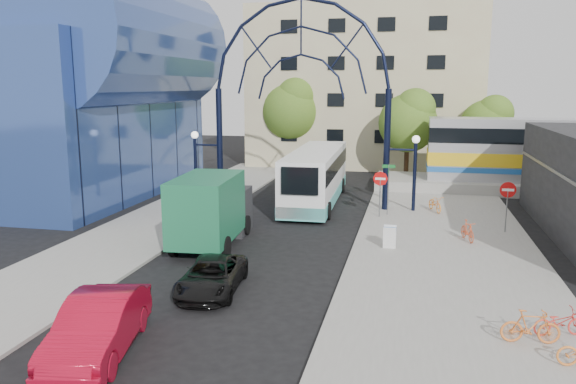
% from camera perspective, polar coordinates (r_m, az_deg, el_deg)
% --- Properties ---
extents(ground, '(120.00, 120.00, 0.00)m').
position_cam_1_polar(ground, '(20.59, -6.53, -9.64)').
color(ground, black).
rests_on(ground, ground).
extents(sidewalk_east, '(8.00, 56.00, 0.12)m').
position_cam_1_polar(sidewalk_east, '(23.37, 15.96, -7.34)').
color(sidewalk_east, gray).
rests_on(sidewalk_east, ground).
extents(plaza_west, '(5.00, 50.00, 0.12)m').
position_cam_1_polar(plaza_west, '(28.35, -15.06, -4.12)').
color(plaza_west, gray).
rests_on(plaza_west, ground).
extents(gateway_arch, '(13.64, 0.44, 12.10)m').
position_cam_1_polar(gateway_arch, '(32.88, 1.32, 13.19)').
color(gateway_arch, black).
rests_on(gateway_arch, ground).
extents(stop_sign, '(0.80, 0.07, 2.50)m').
position_cam_1_polar(stop_sign, '(30.69, 9.35, 0.92)').
color(stop_sign, slate).
rests_on(stop_sign, sidewalk_east).
extents(do_not_enter_sign, '(0.76, 0.07, 2.48)m').
position_cam_1_polar(do_not_enter_sign, '(29.05, 21.41, -0.27)').
color(do_not_enter_sign, slate).
rests_on(do_not_enter_sign, sidewalk_east).
extents(street_name_sign, '(0.70, 0.70, 2.80)m').
position_cam_1_polar(street_name_sign, '(31.24, 10.16, 1.33)').
color(street_name_sign, slate).
rests_on(street_name_sign, sidewalk_east).
extents(sandwich_board, '(0.55, 0.61, 0.99)m').
position_cam_1_polar(sandwich_board, '(25.04, 10.29, -4.26)').
color(sandwich_board, white).
rests_on(sandwich_board, sidewalk_east).
extents(transit_hall, '(16.50, 18.00, 14.50)m').
position_cam_1_polar(transit_hall, '(39.69, -20.92, 9.39)').
color(transit_hall, '#2C4589').
rests_on(transit_hall, ground).
extents(apartment_block, '(20.00, 12.10, 14.00)m').
position_cam_1_polar(apartment_block, '(53.37, 7.94, 10.47)').
color(apartment_block, tan).
rests_on(apartment_block, ground).
extents(tree_north_a, '(4.48, 4.48, 7.00)m').
position_cam_1_polar(tree_north_a, '(44.22, 12.25, 7.19)').
color(tree_north_a, '#382314').
rests_on(tree_north_a, ground).
extents(tree_north_b, '(5.12, 5.12, 8.00)m').
position_cam_1_polar(tree_north_b, '(49.27, 0.49, 8.54)').
color(tree_north_b, '#382314').
rests_on(tree_north_b, ground).
extents(tree_north_c, '(4.16, 4.16, 6.50)m').
position_cam_1_polar(tree_north_c, '(46.58, 19.70, 6.57)').
color(tree_north_c, '#382314').
rests_on(tree_north_c, ground).
extents(city_bus, '(3.10, 12.01, 3.27)m').
position_cam_1_polar(city_bus, '(34.66, 2.86, 1.70)').
color(city_bus, white).
rests_on(city_bus, ground).
extents(green_truck, '(2.86, 6.63, 3.27)m').
position_cam_1_polar(green_truck, '(25.71, -7.69, -1.74)').
color(green_truck, black).
rests_on(green_truck, ground).
extents(black_suv, '(2.31, 4.32, 1.15)m').
position_cam_1_polar(black_suv, '(20.09, -7.73, -8.45)').
color(black_suv, black).
rests_on(black_suv, ground).
extents(red_sedan, '(2.65, 5.08, 1.59)m').
position_cam_1_polar(red_sedan, '(16.29, -18.72, -12.79)').
color(red_sedan, '#AA0A22').
rests_on(red_sedan, ground).
extents(bike_near_a, '(1.16, 1.83, 0.91)m').
position_cam_1_polar(bike_near_a, '(32.91, 14.72, -1.15)').
color(bike_near_a, orange).
rests_on(bike_near_a, sidewalk_east).
extents(bike_near_b, '(0.84, 1.63, 0.94)m').
position_cam_1_polar(bike_near_b, '(27.15, 17.78, -3.76)').
color(bike_near_b, '#E9572E').
rests_on(bike_near_b, sidewalk_east).
extents(bike_far_b, '(1.65, 0.61, 0.97)m').
position_cam_1_polar(bike_far_b, '(17.27, 23.42, -12.44)').
color(bike_far_b, orange).
rests_on(bike_far_b, sidewalk_east).
extents(bike_far_c, '(1.62, 0.96, 0.81)m').
position_cam_1_polar(bike_far_c, '(18.14, 25.87, -11.80)').
color(bike_far_c, red).
rests_on(bike_far_c, sidewalk_east).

